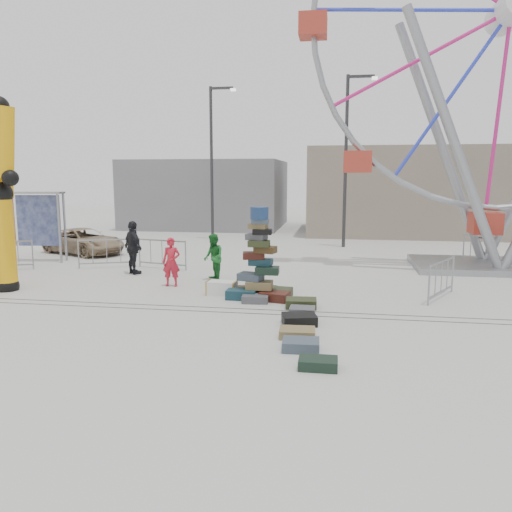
% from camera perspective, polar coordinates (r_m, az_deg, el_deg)
% --- Properties ---
extents(ground, '(90.00, 90.00, 0.00)m').
position_cam_1_polar(ground, '(12.05, -3.72, -7.23)').
color(ground, '#9E9E99').
rests_on(ground, ground).
extents(track_line_near, '(40.00, 0.04, 0.01)m').
position_cam_1_polar(track_line_near, '(12.61, -3.12, -6.46)').
color(track_line_near, '#47443F').
rests_on(track_line_near, ground).
extents(track_line_far, '(40.00, 0.04, 0.01)m').
position_cam_1_polar(track_line_far, '(12.99, -2.75, -5.99)').
color(track_line_far, '#47443F').
rests_on(track_line_far, ground).
extents(building_right, '(12.00, 8.00, 5.00)m').
position_cam_1_polar(building_right, '(31.59, 17.22, 7.10)').
color(building_right, gray).
rests_on(building_right, ground).
extents(building_left, '(10.00, 8.00, 4.40)m').
position_cam_1_polar(building_left, '(34.38, -5.45, 7.09)').
color(building_left, gray).
rests_on(building_left, ground).
extents(lamp_post_right, '(1.41, 0.25, 8.00)m').
position_cam_1_polar(lamp_post_right, '(24.30, 10.46, 11.55)').
color(lamp_post_right, '#2D2D30').
rests_on(lamp_post_right, ground).
extents(lamp_post_left, '(1.41, 0.25, 8.00)m').
position_cam_1_polar(lamp_post_left, '(27.08, -4.91, 11.40)').
color(lamp_post_left, '#2D2D30').
rests_on(lamp_post_left, ground).
extents(suitcase_tower, '(1.81, 1.59, 2.56)m').
position_cam_1_polar(suitcase_tower, '(13.91, 0.39, -1.96)').
color(suitcase_tower, '#173A46').
rests_on(suitcase_tower, ground).
extents(ferris_wheel, '(13.70, 3.38, 15.90)m').
position_cam_1_polar(ferris_wheel, '(20.60, 26.90, 20.63)').
color(ferris_wheel, gray).
rests_on(ferris_wheel, ground).
extents(banner_scaffold, '(3.90, 1.18, 2.78)m').
position_cam_1_polar(banner_scaffold, '(21.94, -25.84, 4.82)').
color(banner_scaffold, gray).
rests_on(banner_scaffold, ground).
extents(steamer_trunk, '(0.87, 0.55, 0.39)m').
position_cam_1_polar(steamer_trunk, '(14.46, -3.93, -3.66)').
color(steamer_trunk, silver).
rests_on(steamer_trunk, ground).
extents(row_case_0, '(0.82, 0.60, 0.23)m').
position_cam_1_polar(row_case_0, '(13.09, 5.19, -5.39)').
color(row_case_0, '#2F381C').
rests_on(row_case_0, ground).
extents(row_case_1, '(0.63, 0.51, 0.19)m').
position_cam_1_polar(row_case_1, '(12.45, 5.30, -6.26)').
color(row_case_1, '#525359').
rests_on(row_case_1, ground).
extents(row_case_2, '(0.89, 0.75, 0.24)m').
position_cam_1_polar(row_case_2, '(11.63, 4.97, -7.23)').
color(row_case_2, black).
rests_on(row_case_2, ground).
extents(row_case_3, '(0.78, 0.57, 0.19)m').
position_cam_1_polar(row_case_3, '(10.75, 4.74, -8.75)').
color(row_case_3, olive).
rests_on(row_case_3, ground).
extents(row_case_4, '(0.74, 0.57, 0.21)m').
position_cam_1_polar(row_case_4, '(10.00, 5.15, -10.08)').
color(row_case_4, '#42505E').
rests_on(row_case_4, ground).
extents(row_case_5, '(0.69, 0.46, 0.19)m').
position_cam_1_polar(row_case_5, '(9.13, 7.11, -12.09)').
color(row_case_5, black).
rests_on(row_case_5, ground).
extents(barricade_dummy_a, '(1.92, 0.77, 1.10)m').
position_cam_1_polar(barricade_dummy_a, '(20.27, -26.91, 0.08)').
color(barricade_dummy_a, gray).
rests_on(barricade_dummy_a, ground).
extents(barricade_dummy_b, '(1.90, 0.83, 1.10)m').
position_cam_1_polar(barricade_dummy_b, '(19.41, -16.70, 0.32)').
color(barricade_dummy_b, gray).
rests_on(barricade_dummy_b, ground).
extents(barricade_dummy_c, '(1.97, 0.57, 1.10)m').
position_cam_1_polar(barricade_dummy_c, '(18.72, -10.68, 0.24)').
color(barricade_dummy_c, gray).
rests_on(barricade_dummy_c, ground).
extents(barricade_wheel_front, '(1.06, 1.80, 1.10)m').
position_cam_1_polar(barricade_wheel_front, '(14.83, 20.44, -2.49)').
color(barricade_wheel_front, gray).
rests_on(barricade_wheel_front, ground).
extents(barricade_wheel_back, '(0.70, 1.94, 1.10)m').
position_cam_1_polar(barricade_wheel_back, '(21.22, 24.03, 0.64)').
color(barricade_wheel_back, gray).
rests_on(barricade_wheel_back, ground).
extents(pedestrian_red, '(0.58, 0.40, 1.52)m').
position_cam_1_polar(pedestrian_red, '(15.63, -9.65, -0.69)').
color(pedestrian_red, red).
rests_on(pedestrian_red, ground).
extents(pedestrian_green, '(0.88, 0.94, 1.54)m').
position_cam_1_polar(pedestrian_green, '(16.32, -4.89, -0.15)').
color(pedestrian_green, '#196725').
rests_on(pedestrian_green, ground).
extents(pedestrian_black, '(1.12, 1.05, 1.86)m').
position_cam_1_polar(pedestrian_black, '(17.84, -13.85, 0.93)').
color(pedestrian_black, black).
rests_on(pedestrian_black, ground).
extents(parked_suv, '(4.40, 3.33, 1.11)m').
position_cam_1_polar(parked_suv, '(23.29, -19.11, 1.63)').
color(parked_suv, '#937C5F').
rests_on(parked_suv, ground).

